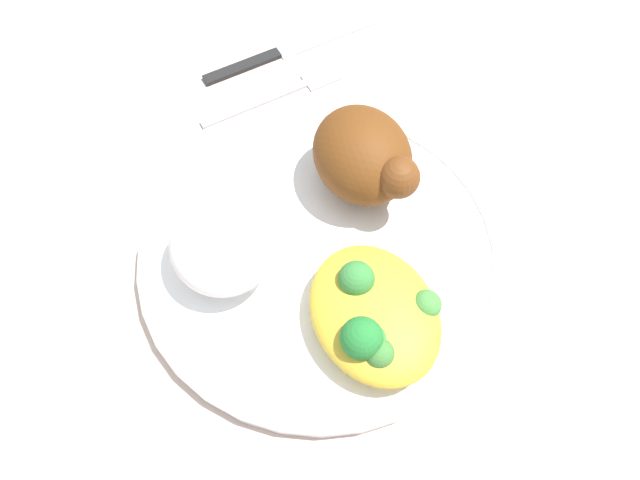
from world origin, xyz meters
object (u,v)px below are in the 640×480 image
plate (320,251)px  rice_pile (222,245)px  roasted_chicken (365,156)px  fork (280,93)px  mac_cheese_with_broccoli (375,314)px  knife (278,52)px

plate → rice_pile: (-0.02, -0.07, 0.03)m
plate → roasted_chicken: size_ratio=2.86×
fork → plate: bearing=-10.4°
plate → roasted_chicken: bearing=128.1°
plate → mac_cheese_with_broccoli: bearing=8.2°
rice_pile → knife: size_ratio=0.44×
fork → knife: 0.05m
roasted_chicken → knife: 0.19m
knife → roasted_chicken: bearing=2.3°
rice_pile → fork: size_ratio=0.58×
knife → mac_cheese_with_broccoli: bearing=-7.4°
rice_pile → fork: (-0.16, 0.10, -0.04)m
plate → knife: bearing=167.7°
mac_cheese_with_broccoli → knife: (-0.30, 0.04, -0.03)m
plate → mac_cheese_with_broccoli: size_ratio=2.55×
roasted_chicken → rice_pile: roasted_chicken is taller
plate → knife: size_ratio=1.50×
plate → knife: (-0.23, 0.05, -0.00)m
fork → knife: (-0.05, 0.02, 0.00)m
rice_pile → plate: bearing=76.8°
rice_pile → mac_cheese_with_broccoli: rice_pile is taller
rice_pile → mac_cheese_with_broccoli: 0.12m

